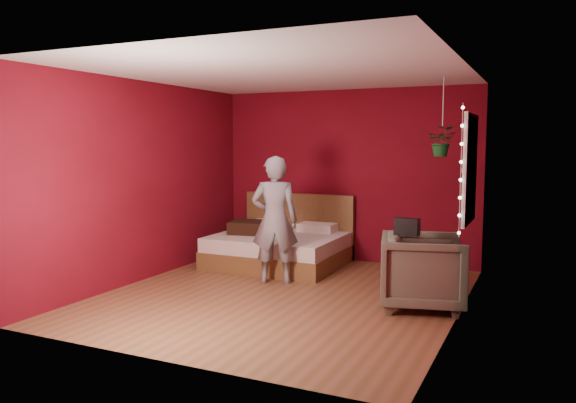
{
  "coord_description": "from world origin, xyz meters",
  "views": [
    {
      "loc": [
        2.8,
        -5.88,
        1.8
      ],
      "look_at": [
        -0.12,
        0.4,
        1.08
      ],
      "focal_mm": 35.0,
      "sensor_mm": 36.0,
      "label": 1
    }
  ],
  "objects": [
    {
      "name": "floor",
      "position": [
        0.0,
        0.0,
        0.0
      ],
      "size": [
        4.5,
        4.5,
        0.0
      ],
      "primitive_type": "plane",
      "color": "brown",
      "rests_on": "ground"
    },
    {
      "name": "room_walls",
      "position": [
        0.0,
        0.0,
        1.68
      ],
      "size": [
        4.04,
        4.54,
        2.62
      ],
      "color": "maroon",
      "rests_on": "ground"
    },
    {
      "name": "window",
      "position": [
        1.97,
        0.9,
        1.5
      ],
      "size": [
        0.05,
        0.97,
        1.27
      ],
      "color": "white",
      "rests_on": "room_walls"
    },
    {
      "name": "fairy_lights",
      "position": [
        1.94,
        0.37,
        1.5
      ],
      "size": [
        0.04,
        0.04,
        1.45
      ],
      "color": "silver",
      "rests_on": "room_walls"
    },
    {
      "name": "bed",
      "position": [
        -0.76,
        1.51,
        0.26
      ],
      "size": [
        1.82,
        1.55,
        1.0
      ],
      "color": "brown",
      "rests_on": "ground"
    },
    {
      "name": "person",
      "position": [
        -0.36,
        0.5,
        0.82
      ],
      "size": [
        0.7,
        0.59,
        1.64
      ],
      "primitive_type": "imported",
      "rotation": [
        0.0,
        0.0,
        3.54
      ],
      "color": "gray",
      "rests_on": "ground"
    },
    {
      "name": "armchair",
      "position": [
        1.6,
        0.19,
        0.41
      ],
      "size": [
        1.08,
        1.06,
        0.81
      ],
      "primitive_type": "imported",
      "rotation": [
        0.0,
        0.0,
        1.82
      ],
      "color": "#595546",
      "rests_on": "ground"
    },
    {
      "name": "handbag",
      "position": [
        1.44,
        0.08,
        0.9
      ],
      "size": [
        0.27,
        0.15,
        0.18
      ],
      "primitive_type": "cube",
      "rotation": [
        0.0,
        0.0,
        -0.08
      ],
      "color": "black",
      "rests_on": "armchair"
    },
    {
      "name": "throw_pillow",
      "position": [
        -1.23,
        1.38,
        0.55
      ],
      "size": [
        0.6,
        0.6,
        0.18
      ],
      "primitive_type": "cube",
      "rotation": [
        0.0,
        0.0,
        0.2
      ],
      "color": "black",
      "rests_on": "bed"
    },
    {
      "name": "hanging_plant",
      "position": [
        1.6,
        1.18,
        1.82
      ],
      "size": [
        0.34,
        0.29,
        0.97
      ],
      "color": "silver",
      "rests_on": "room_walls"
    }
  ]
}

